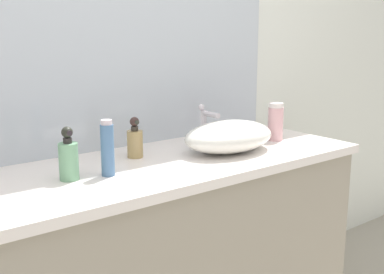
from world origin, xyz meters
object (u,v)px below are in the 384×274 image
object	(u,v)px
soap_dispenser	(135,141)
perfume_bottle	(107,149)
spray_can	(69,158)
sink_basin	(229,136)
lotion_bottle	(276,122)

from	to	relation	value
soap_dispenser	perfume_bottle	distance (m)	0.26
soap_dispenser	spray_can	bearing A→B (deg)	-160.23
sink_basin	perfume_bottle	size ratio (longest dim) A/B	2.10
spray_can	soap_dispenser	bearing A→B (deg)	19.77
lotion_bottle	spray_can	distance (m)	0.98
perfume_bottle	spray_can	world-z (taller)	perfume_bottle
soap_dispenser	lotion_bottle	xyz separation A→B (m)	(0.66, -0.13, 0.02)
perfume_bottle	spray_can	size ratio (longest dim) A/B	1.08
soap_dispenser	spray_can	distance (m)	0.35
lotion_bottle	spray_can	world-z (taller)	spray_can
soap_dispenser	perfume_bottle	bearing A→B (deg)	-142.67
soap_dispenser	lotion_bottle	size ratio (longest dim) A/B	0.94
soap_dispenser	lotion_bottle	bearing A→B (deg)	-10.98
sink_basin	perfume_bottle	xyz separation A→B (m)	(-0.55, -0.00, 0.03)
spray_can	sink_basin	bearing A→B (deg)	-3.03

